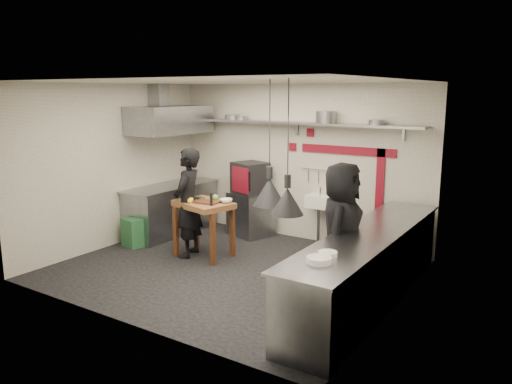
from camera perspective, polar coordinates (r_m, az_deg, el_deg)
The scene contains 47 objects.
floor at distance 7.67m, azimuth -2.90°, elevation -8.89°, with size 5.00×5.00×0.00m, color black.
ceiling at distance 7.20m, azimuth -3.13°, elevation 12.51°, with size 5.00×5.00×0.00m, color silver.
wall_back at distance 9.07m, azimuth 4.80°, elevation 3.39°, with size 5.00×0.04×2.80m, color beige.
wall_front at distance 5.77m, azimuth -15.31°, elevation -1.61°, with size 5.00×0.04×2.80m, color beige.
wall_left at distance 8.99m, azimuth -16.06°, elevation 2.91°, with size 0.04×4.20×2.80m, color beige.
wall_right at distance 6.21m, azimuth 16.05°, elevation -0.76°, with size 0.04×4.20×2.80m, color beige.
red_band_horiz at distance 8.61m, azimuth 10.36°, elevation 4.69°, with size 1.70×0.02×0.14m, color maroon.
red_band_vert at distance 8.47m, azimuth 13.99°, elevation 1.15°, with size 0.14×0.02×1.10m, color maroon.
red_tile_a at distance 8.88m, azimuth 6.23°, elevation 6.76°, with size 0.14×0.02×0.14m, color maroon.
red_tile_b at distance 9.07m, azimuth 4.21°, elevation 5.18°, with size 0.14×0.02×0.14m, color maroon.
back_shelf at distance 8.84m, azimuth 4.32°, elevation 7.88°, with size 4.60×0.34×0.04m, color slate.
shelf_bracket_left at distance 10.01m, azimuth -4.94°, elevation 7.71°, with size 0.04×0.06×0.24m, color slate.
shelf_bracket_mid at distance 8.98m, azimuth 4.77°, elevation 7.29°, with size 0.04×0.06×0.24m, color slate.
shelf_bracket_right at distance 8.26m, azimuth 16.55°, elevation 6.50°, with size 0.04×0.06×0.24m, color slate.
pan_far_left at distance 9.53m, azimuth -2.70°, elevation 8.54°, with size 0.28×0.28×0.09m, color slate.
pan_mid_left at distance 9.42m, azimuth -1.71°, elevation 8.46°, with size 0.24×0.24×0.07m, color slate.
stock_pot at distance 8.56m, azimuth 7.97°, elevation 8.49°, with size 0.33×0.33×0.20m, color slate.
pan_right at distance 8.23m, azimuth 13.62°, elevation 7.75°, with size 0.25×0.25×0.08m, color slate.
oven_stand at distance 9.37m, azimuth -0.60°, elevation -2.55°, with size 0.70×0.64×0.80m, color slate.
combi_oven at distance 9.23m, azimuth -0.67°, elevation 1.62°, with size 0.56×0.52×0.58m, color black.
oven_door at distance 9.02m, azimuth -1.82°, elevation 1.38°, with size 0.46×0.03×0.46m, color maroon.
oven_glass at distance 8.99m, azimuth -1.47°, elevation 1.35°, with size 0.40×0.02×0.34m, color black.
hand_sink at distance 8.78m, azimuth 7.34°, elevation -1.05°, with size 0.46×0.34×0.22m, color white.
sink_tap at distance 8.74m, azimuth 7.37°, elevation 0.10°, with size 0.03×0.03×0.14m, color slate.
sink_drain at distance 8.85m, azimuth 7.15°, elevation -3.88°, with size 0.06×0.06×0.66m, color slate.
utensil_rail at distance 8.80m, azimuth 7.82°, elevation 2.55°, with size 0.02×0.02×0.90m, color slate.
counter_right at distance 6.57m, azimuth 12.65°, elevation -8.54°, with size 0.70×3.80×0.90m, color slate.
counter_right_top at distance 6.43m, azimuth 12.83°, elevation -4.64°, with size 0.76×3.90×0.03m, color slate.
plate_stack at distance 5.21m, azimuth 7.22°, elevation -7.72°, with size 0.26×0.26×0.07m, color white.
small_bowl_right at distance 5.43m, azimuth 8.18°, elevation -7.01°, with size 0.21×0.21×0.05m, color white.
counter_left at distance 9.63m, azimuth -9.68°, elevation -2.02°, with size 0.70×1.90×0.90m, color slate.
counter_left_top at distance 9.54m, azimuth -9.77°, elevation 0.70°, with size 0.76×2.00×0.03m, color slate.
extractor_hood at distance 9.36m, azimuth -9.80°, elevation 8.12°, with size 0.78×1.60×0.50m, color slate.
hood_duct at distance 9.51m, azimuth -11.01°, elevation 10.54°, with size 0.28×0.28×0.50m, color slate.
green_bin at distance 9.00m, azimuth -13.59°, elevation -4.45°, with size 0.38×0.38×0.50m, color #255E35.
prep_table at distance 8.18m, azimuth -5.96°, elevation -4.26°, with size 0.92×0.64×0.92m, color brown, non-canonical shape.
cutting_board at distance 7.98m, azimuth -5.59°, elevation -1.14°, with size 0.38×0.27×0.03m, color #4D2915.
pepper_mill at distance 7.75m, azimuth -5.14°, elevation -0.85°, with size 0.05×0.05×0.20m, color black.
lemon_a at distance 8.05m, azimuth -7.42°, elevation -0.88°, with size 0.07×0.07×0.07m, color yellow.
lemon_b at distance 7.98m, azimuth -7.55°, elevation -1.01°, with size 0.08×0.08×0.08m, color yellow.
veg_ball at distance 8.12m, azimuth -4.67°, elevation -0.64°, with size 0.11×0.11×0.11m, color #619540.
steel_tray at distance 8.30m, azimuth -6.59°, elevation -0.66°, with size 0.18×0.12×0.03m, color slate.
bowl at distance 7.96m, azimuth -3.43°, elevation -1.01°, with size 0.20×0.20×0.06m, color white.
heat_lamp_near at distance 5.77m, azimuth 1.58°, elevation 5.55°, with size 0.39×0.39×1.46m, color black, non-canonical shape.
heat_lamp_far at distance 5.17m, azimuth 3.68°, elevation 5.07°, with size 0.35×0.35×1.42m, color black, non-canonical shape.
chef_left at distance 8.15m, azimuth -7.78°, elevation -1.23°, with size 0.65×0.43×1.78m, color black.
chef_right at distance 6.59m, azimuth 9.69°, elevation -4.33°, with size 0.87×0.57×1.78m, color black.
Camera 1 is at (4.22, -5.83, 2.66)m, focal length 35.00 mm.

